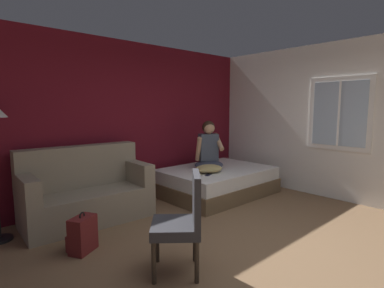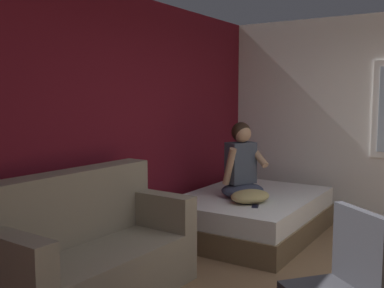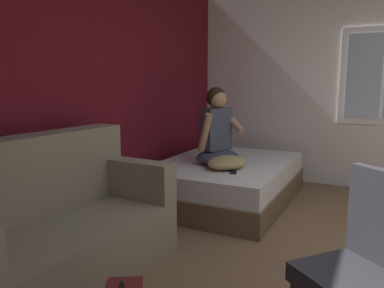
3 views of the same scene
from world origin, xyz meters
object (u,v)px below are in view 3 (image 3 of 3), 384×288
(cell_phone, at_px, (233,172))
(person_seated, at_px, (217,133))
(couch, at_px, (54,230))
(side_chair, at_px, (366,264))
(throw_pillow, at_px, (227,163))
(bed, at_px, (226,181))

(cell_phone, bearing_deg, person_seated, -66.13)
(couch, xyz_separation_m, side_chair, (0.13, -1.96, 0.14))
(cell_phone, bearing_deg, throw_pillow, -67.58)
(bed, bearing_deg, cell_phone, -150.78)
(couch, relative_size, person_seated, 1.98)
(couch, distance_m, side_chair, 1.97)
(throw_pillow, distance_m, cell_phone, 0.20)
(bed, height_order, couch, couch)
(side_chair, height_order, cell_phone, side_chair)
(bed, xyz_separation_m, couch, (-2.30, 0.36, 0.16))
(throw_pillow, bearing_deg, person_seated, 45.25)
(side_chair, distance_m, cell_phone, 2.12)
(couch, xyz_separation_m, cell_phone, (1.80, -0.64, 0.09))
(couch, height_order, throw_pillow, couch)
(side_chair, height_order, throw_pillow, side_chair)
(person_seated, xyz_separation_m, cell_phone, (-0.34, -0.33, -0.35))
(couch, height_order, person_seated, person_seated)
(side_chair, bearing_deg, throw_pillow, 38.63)
(bed, relative_size, cell_phone, 13.84)
(couch, xyz_separation_m, person_seated, (2.14, -0.31, 0.44))
(side_chair, distance_m, person_seated, 2.62)
(person_seated, bearing_deg, couch, 171.72)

